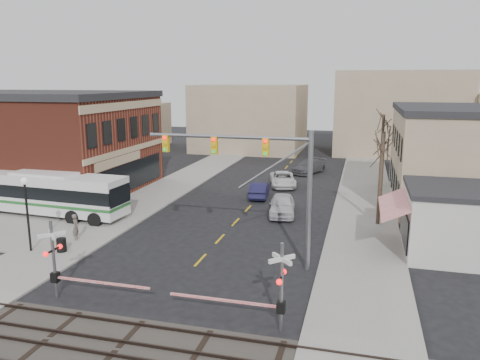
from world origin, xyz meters
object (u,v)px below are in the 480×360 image
object	(u,v)px
pedestrian_near	(76,227)
car_a	(282,205)
car_d	(309,166)
street_lamp	(26,199)
rr_crossing_east	(271,287)
rr_crossing_west	(61,261)
car_b	(259,190)
car_c	(283,179)
pedestrian_far	(101,210)
traffic_signal_mast	(263,169)
transit_bus	(48,192)
trash_bin	(62,245)

from	to	relation	value
pedestrian_near	car_a	bearing A→B (deg)	-67.85
car_d	street_lamp	bearing A→B (deg)	-92.02
rr_crossing_east	car_a	world-z (taller)	rr_crossing_east
rr_crossing_west	street_lamp	size ratio (longest dim) A/B	1.19
rr_crossing_west	car_b	size ratio (longest dim) A/B	1.28
car_a	car_c	bearing A→B (deg)	91.30
car_d	pedestrian_far	size ratio (longest dim) A/B	2.90
car_c	traffic_signal_mast	bearing A→B (deg)	-97.70
traffic_signal_mast	street_lamp	xyz separation A→B (m)	(-14.51, -1.73, -2.26)
transit_bus	pedestrian_near	distance (m)	7.52
rr_crossing_west	car_d	xyz separation A→B (m)	(7.97, 35.57, -1.18)
street_lamp	trash_bin	xyz separation A→B (m)	(1.99, 0.37, -2.91)
rr_crossing_east	car_a	xyz separation A→B (m)	(-2.58, 17.70, -1.13)
car_a	car_d	world-z (taller)	car_a
street_lamp	pedestrian_near	world-z (taller)	street_lamp
traffic_signal_mast	car_d	size ratio (longest dim) A/B	1.78
traffic_signal_mast	rr_crossing_west	size ratio (longest dim) A/B	1.72
traffic_signal_mast	pedestrian_far	world-z (taller)	traffic_signal_mast
rr_crossing_west	trash_bin	world-z (taller)	rr_crossing_west
trash_bin	rr_crossing_east	bearing A→B (deg)	-21.40
car_a	pedestrian_far	world-z (taller)	pedestrian_far
rr_crossing_east	car_c	bearing A→B (deg)	98.70
rr_crossing_east	trash_bin	distance (m)	15.59
rr_crossing_west	car_c	xyz separation A→B (m)	(6.20, 27.85, -1.24)
street_lamp	car_c	xyz separation A→B (m)	(12.15, 22.80, -2.72)
car_c	transit_bus	bearing A→B (deg)	-150.72
traffic_signal_mast	car_b	world-z (taller)	traffic_signal_mast
transit_bus	pedestrian_far	distance (m)	5.39
transit_bus	pedestrian_far	xyz separation A→B (m)	(5.25, -0.88, -0.86)
trash_bin	car_a	size ratio (longest dim) A/B	0.17
car_d	car_a	bearing A→B (deg)	-67.65
pedestrian_near	traffic_signal_mast	bearing A→B (deg)	-110.20
rr_crossing_east	trash_bin	size ratio (longest dim) A/B	6.59
transit_bus	rr_crossing_east	bearing A→B (deg)	-31.71
car_b	transit_bus	bearing A→B (deg)	27.71
transit_bus	pedestrian_near	size ratio (longest dim) A/B	7.53
car_a	pedestrian_near	xyz separation A→B (m)	(-12.31, -9.81, 0.17)
rr_crossing_west	trash_bin	bearing A→B (deg)	126.18
traffic_signal_mast	car_c	world-z (taller)	traffic_signal_mast
traffic_signal_mast	street_lamp	bearing A→B (deg)	-173.20
street_lamp	car_d	world-z (taller)	street_lamp
rr_crossing_east	pedestrian_near	xyz separation A→B (m)	(-14.88, 7.89, -0.96)
street_lamp	rr_crossing_west	bearing A→B (deg)	-40.30
traffic_signal_mast	car_d	world-z (taller)	traffic_signal_mast
rr_crossing_east	pedestrian_near	distance (m)	16.87
traffic_signal_mast	car_c	xyz separation A→B (m)	(-2.36, 21.07, -4.99)
car_a	car_b	size ratio (longest dim) A/B	1.12
traffic_signal_mast	street_lamp	distance (m)	14.79
car_a	street_lamp	bearing A→B (deg)	-146.34
traffic_signal_mast	car_a	bearing A→B (deg)	93.41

